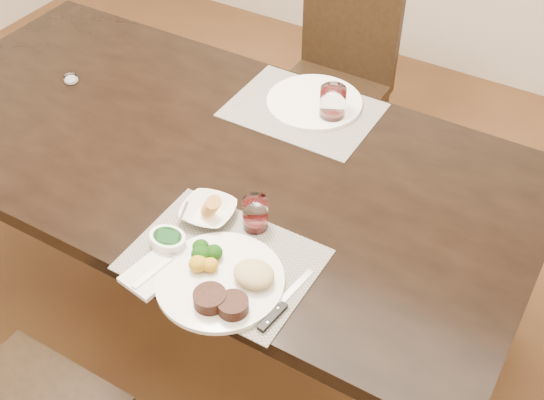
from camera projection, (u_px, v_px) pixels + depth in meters
The scene contains 14 objects.
ground_plane at pixel (216, 304), 2.55m from camera, with size 4.50×4.50×0.00m, color #412415.
dining_table at pixel (204, 168), 2.09m from camera, with size 2.00×1.00×0.75m.
chair_far at pixel (336, 72), 2.79m from camera, with size 0.42×0.42×0.90m.
placemat_near at pixel (223, 260), 1.70m from camera, with size 0.46×0.34×0.00m, color gray.
placemat_far at pixel (303, 110), 2.17m from camera, with size 0.46×0.34×0.00m, color gray.
dinner_plate at pixel (224, 281), 1.63m from camera, with size 0.31×0.31×0.06m.
napkin_fork at pixel (160, 268), 1.67m from camera, with size 0.13×0.20×0.02m.
steak_knife at pixel (278, 309), 1.58m from camera, with size 0.03×0.22×0.01m.
cracker_bowl at pixel (208, 211), 1.80m from camera, with size 0.16×0.16×0.06m.
sauce_ramekin at pixel (168, 240), 1.72m from camera, with size 0.10×0.15×0.08m.
wine_glass_near at pixel (255, 215), 1.76m from camera, with size 0.07×0.07×0.09m.
far_plate at pixel (314, 102), 2.19m from camera, with size 0.31×0.31×0.01m, color white.
wine_glass_far at pixel (332, 105), 2.10m from camera, with size 0.08×0.08×0.11m.
salt_cellar at pixel (71, 79), 2.29m from camera, with size 0.05×0.05×0.02m.
Camera 1 is at (0.99, -1.27, 2.03)m, focal length 45.00 mm.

